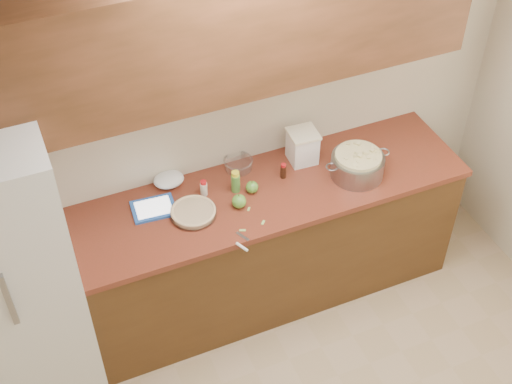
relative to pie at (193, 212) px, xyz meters
name	(u,v)px	position (x,y,z in m)	size (l,w,h in m)	color
room_shell	(391,351)	(0.38, -1.45, 0.36)	(3.60, 3.60, 3.60)	tan
counter_run	(253,247)	(0.38, 0.03, -0.48)	(2.64, 0.68, 0.92)	#4D3015
upper_cabinets	(241,27)	(0.38, 0.18, 1.01)	(2.60, 0.34, 0.70)	brown
fridge	(7,273)	(-1.06, -0.01, -0.04)	(0.70, 0.70, 1.80)	silver
pie	(193,212)	(0.00, 0.00, 0.00)	(0.27, 0.27, 0.04)	silver
colander	(357,165)	(1.03, -0.06, 0.05)	(0.43, 0.32, 0.16)	gray
flour_canister	(303,146)	(0.78, 0.20, 0.09)	(0.18, 0.18, 0.22)	white
tablet	(154,208)	(-0.20, 0.13, -0.01)	(0.26, 0.21, 0.02)	#2454AD
paring_knife	(242,245)	(0.16, -0.33, -0.02)	(0.09, 0.16, 0.02)	gray
lemon_bottle	(236,182)	(0.30, 0.10, 0.05)	(0.05, 0.05, 0.14)	#4C8C38
cinnamon_shaker	(204,188)	(0.12, 0.14, 0.03)	(0.04, 0.04, 0.10)	beige
vanilla_bottle	(283,171)	(0.61, 0.10, 0.03)	(0.04, 0.04, 0.10)	black
mixing_bowl	(238,163)	(0.39, 0.28, 0.02)	(0.18, 0.18, 0.07)	silver
paper_towel	(169,179)	(-0.05, 0.30, 0.02)	(0.19, 0.15, 0.08)	white
apple_left	(239,201)	(0.27, -0.04, 0.02)	(0.08, 0.08, 0.10)	#549030
apple_center	(252,187)	(0.39, 0.05, 0.02)	(0.07, 0.07, 0.09)	#549030
peel_a	(263,222)	(0.34, -0.21, -0.02)	(0.03, 0.01, 0.00)	#9CC760
peel_b	(243,230)	(0.21, -0.22, -0.02)	(0.04, 0.01, 0.00)	#9CC760
peel_c	(249,209)	(0.31, -0.08, -0.02)	(0.03, 0.01, 0.00)	#9CC760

